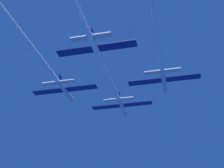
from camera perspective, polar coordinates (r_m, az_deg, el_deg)
name	(u,v)px	position (r m, az deg, el deg)	size (l,w,h in m)	color
jet_lead	(108,77)	(68.94, -0.69, 1.37)	(16.67, 55.53, 2.76)	silver
jet_left_wing	(41,60)	(65.08, -13.36, 4.51)	(16.67, 50.97, 2.76)	silver
jet_right_wing	(157,40)	(57.45, 8.68, 8.34)	(16.67, 54.63, 2.76)	silver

